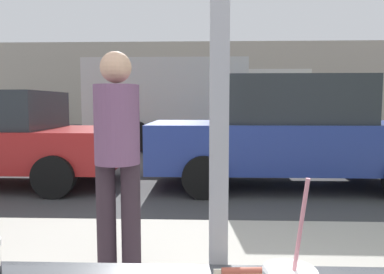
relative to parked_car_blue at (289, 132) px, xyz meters
The scene contains 5 objects.
ground_plane 3.19m from the parked_car_blue, 116.58° to the left, with size 60.00×60.00×0.00m, color #424244.
building_facade_far 18.45m from the parked_car_blue, 94.26° to the left, with size 28.00×1.20×5.33m, color #A89E8E.
parked_car_blue is the anchor object (origin of this frame).
box_truck 5.60m from the parked_car_blue, 108.59° to the left, with size 6.48×2.44×2.69m.
pedestrian 4.14m from the parked_car_blue, 119.32° to the right, with size 0.32×0.32×1.63m.
Camera 1 is at (-0.04, -0.90, 1.40)m, focal length 34.36 mm.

